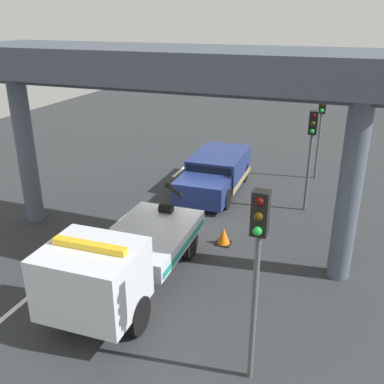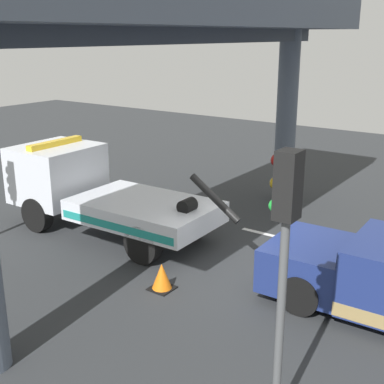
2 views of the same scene
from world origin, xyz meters
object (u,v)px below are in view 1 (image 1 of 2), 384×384
Objects in this scene: traffic_light_mid at (258,249)px; towed_van_green at (216,173)px; traffic_light_near at (321,118)px; traffic_cone_orange at (224,236)px; tow_truck_white at (120,260)px; traffic_light_far at (312,139)px.

towed_van_green is at bearing -158.45° from traffic_light_mid.
traffic_light_near reaches higher than traffic_cone_orange.
traffic_light_far is at bearing 152.61° from tow_truck_white.
traffic_light_far is at bearing 180.00° from traffic_light_mid.
traffic_light_mid is 7.22× the size of traffic_cone_orange.
traffic_cone_orange is (-5.60, -2.29, -2.94)m from traffic_light_mid.
traffic_light_near is 0.92× the size of traffic_light_mid.
towed_van_green is 4.73m from traffic_light_far.
traffic_light_near is at bearing 163.86° from traffic_cone_orange.
traffic_light_far is (-7.86, 4.07, 1.78)m from tow_truck_white.
tow_truck_white is at bearing -111.91° from traffic_light_mid.
traffic_light_near is at bearing 180.00° from traffic_light_mid.
tow_truck_white is 12.67m from traffic_light_near.
tow_truck_white is at bearing -27.39° from traffic_light_far.
traffic_light_mid reaches higher than towed_van_green.
traffic_light_mid is at bearing 68.09° from tow_truck_white.
traffic_light_mid is (13.50, -0.00, 0.24)m from traffic_light_near.
traffic_light_near is (-3.13, 4.10, 2.21)m from towed_van_green.
towed_van_green is at bearing -52.63° from traffic_light_near.
tow_truck_white is 8.74m from towed_van_green.
tow_truck_white is 1.78× the size of traffic_light_far.
traffic_light_far is 0.92× the size of traffic_light_mid.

